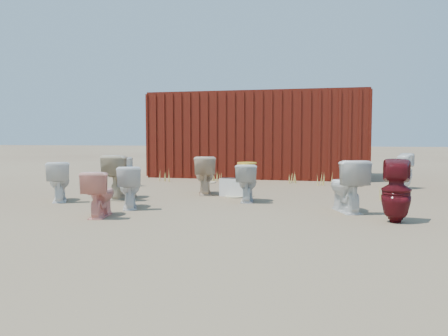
% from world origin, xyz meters
% --- Properties ---
extents(ground, '(100.00, 100.00, 0.00)m').
position_xyz_m(ground, '(0.00, 0.00, 0.00)').
color(ground, brown).
rests_on(ground, ground).
extents(shipping_container, '(6.00, 2.40, 2.40)m').
position_xyz_m(shipping_container, '(0.00, 5.20, 1.20)').
color(shipping_container, '#530E0D').
rests_on(shipping_container, ground).
extents(toilet_front_a, '(0.70, 0.80, 0.71)m').
position_xyz_m(toilet_front_a, '(-2.73, -0.67, 0.36)').
color(toilet_front_a, white).
rests_on(toilet_front_a, ground).
extents(toilet_front_pink, '(0.48, 0.70, 0.66)m').
position_xyz_m(toilet_front_pink, '(-1.26, -1.89, 0.33)').
color(toilet_front_pink, '#FBA191').
rests_on(toilet_front_pink, ground).
extents(toilet_front_c, '(0.62, 0.77, 0.68)m').
position_xyz_m(toilet_front_c, '(-1.18, -1.09, 0.34)').
color(toilet_front_c, white).
rests_on(toilet_front_c, ground).
extents(toilet_front_maroon, '(0.44, 0.44, 0.85)m').
position_xyz_m(toilet_front_maroon, '(2.81, -1.40, 0.42)').
color(toilet_front_maroon, '#580F15').
rests_on(toilet_front_maroon, ground).
extents(toilet_front_e, '(0.69, 0.89, 0.80)m').
position_xyz_m(toilet_front_e, '(2.21, -0.67, 0.40)').
color(toilet_front_e, white).
rests_on(toilet_front_e, ground).
extents(toilet_back_a, '(0.41, 0.41, 0.68)m').
position_xyz_m(toilet_back_a, '(-2.65, 1.75, 0.34)').
color(toilet_back_a, white).
rests_on(toilet_back_a, ground).
extents(toilet_back_beige_left, '(0.62, 0.84, 0.77)m').
position_xyz_m(toilet_back_beige_left, '(-0.46, 0.86, 0.38)').
color(toilet_back_beige_left, beige).
rests_on(toilet_back_beige_left, ground).
extents(toilet_back_beige_right, '(0.51, 0.83, 0.82)m').
position_xyz_m(toilet_back_beige_right, '(-1.76, -0.13, 0.41)').
color(toilet_back_beige_right, '#C3B18E').
rests_on(toilet_back_beige_right, ground).
extents(toilet_back_yellowlid, '(0.44, 0.69, 0.67)m').
position_xyz_m(toilet_back_yellowlid, '(0.54, 0.05, 0.34)').
color(toilet_back_yellowlid, silver).
rests_on(toilet_back_yellowlid, ground).
extents(toilet_back_e, '(0.49, 0.49, 0.79)m').
position_xyz_m(toilet_back_e, '(3.60, 2.72, 0.39)').
color(toilet_back_e, white).
rests_on(toilet_back_e, ground).
extents(yellow_lid, '(0.34, 0.43, 0.02)m').
position_xyz_m(yellow_lid, '(0.54, 0.05, 0.68)').
color(yellow_lid, gold).
rests_on(yellow_lid, toilet_back_yellowlid).
extents(loose_tank, '(0.52, 0.27, 0.35)m').
position_xyz_m(loose_tank, '(0.17, 0.65, 0.17)').
color(loose_tank, white).
rests_on(loose_tank, ground).
extents(loose_lid_near, '(0.41, 0.51, 0.02)m').
position_xyz_m(loose_lid_near, '(0.22, 0.58, 0.01)').
color(loose_lid_near, '#BDB289').
rests_on(loose_lid_near, ground).
extents(loose_lid_far, '(0.47, 0.54, 0.02)m').
position_xyz_m(loose_lid_far, '(-0.94, 3.01, 0.01)').
color(loose_lid_far, beige).
rests_on(loose_lid_far, ground).
extents(weed_clump_a, '(0.36, 0.36, 0.34)m').
position_xyz_m(weed_clump_a, '(-2.18, 3.18, 0.17)').
color(weed_clump_a, gold).
rests_on(weed_clump_a, ground).
extents(weed_clump_b, '(0.32, 0.32, 0.27)m').
position_xyz_m(weed_clump_b, '(0.03, 2.49, 0.14)').
color(weed_clump_b, gold).
rests_on(weed_clump_b, ground).
extents(weed_clump_c, '(0.36, 0.36, 0.30)m').
position_xyz_m(weed_clump_c, '(1.90, 3.01, 0.15)').
color(weed_clump_c, gold).
rests_on(weed_clump_c, ground).
extents(weed_clump_d, '(0.30, 0.30, 0.25)m').
position_xyz_m(weed_clump_d, '(-0.82, 3.42, 0.12)').
color(weed_clump_d, gold).
rests_on(weed_clump_d, ground).
extents(weed_clump_e, '(0.34, 0.34, 0.31)m').
position_xyz_m(weed_clump_e, '(1.16, 3.45, 0.16)').
color(weed_clump_e, gold).
rests_on(weed_clump_e, ground).
extents(weed_clump_f, '(0.28, 0.28, 0.24)m').
position_xyz_m(weed_clump_f, '(2.99, 0.75, 0.12)').
color(weed_clump_f, gold).
rests_on(weed_clump_f, ground).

